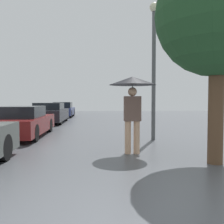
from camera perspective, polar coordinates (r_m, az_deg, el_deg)
name	(u,v)px	position (r m, az deg, el deg)	size (l,w,h in m)	color
pedestrian	(132,91)	(6.48, 4.69, 4.76)	(1.21, 1.21, 2.00)	tan
parked_car_second	(23,122)	(10.16, -19.59, -2.22)	(1.64, 4.30, 1.17)	maroon
parked_car_third	(50,113)	(15.94, -14.02, -0.27)	(1.83, 4.52, 1.25)	black
parked_car_farthest	(63,110)	(21.56, -11.07, 0.46)	(1.66, 3.87, 1.25)	navy
tree	(218,15)	(6.16, 23.00, 19.70)	(2.68, 2.68, 4.58)	brown
street_lamp	(154,56)	(9.02, 9.54, 12.51)	(0.33, 0.33, 4.77)	#515456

